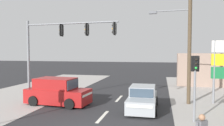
{
  "coord_description": "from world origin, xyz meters",
  "views": [
    {
      "loc": [
        3.31,
        -9.05,
        3.77
      ],
      "look_at": [
        0.34,
        4.0,
        3.08
      ],
      "focal_mm": 35.0,
      "sensor_mm": 36.0,
      "label": 1
    }
  ],
  "objects_px": {
    "sedan_oncoming_near": "(143,99)",
    "utility_pole_midground_right": "(188,34)",
    "traffic_signal_mast": "(57,43)",
    "pedestal_signal_right_kerb": "(195,77)",
    "suv_crossing_left": "(57,92)"
  },
  "relations": [
    {
      "from": "traffic_signal_mast",
      "to": "suv_crossing_left",
      "type": "xyz_separation_m",
      "value": [
        -0.11,
        0.14,
        -3.47
      ]
    },
    {
      "from": "traffic_signal_mast",
      "to": "pedestal_signal_right_kerb",
      "type": "height_order",
      "value": "traffic_signal_mast"
    },
    {
      "from": "utility_pole_midground_right",
      "to": "sedan_oncoming_near",
      "type": "distance_m",
      "value": 5.71
    },
    {
      "from": "pedestal_signal_right_kerb",
      "to": "suv_crossing_left",
      "type": "xyz_separation_m",
      "value": [
        -8.95,
        1.98,
        -1.53
      ]
    },
    {
      "from": "traffic_signal_mast",
      "to": "suv_crossing_left",
      "type": "bearing_deg",
      "value": 127.26
    },
    {
      "from": "sedan_oncoming_near",
      "to": "utility_pole_midground_right",
      "type": "bearing_deg",
      "value": 37.1
    },
    {
      "from": "pedestal_signal_right_kerb",
      "to": "sedan_oncoming_near",
      "type": "height_order",
      "value": "pedestal_signal_right_kerb"
    },
    {
      "from": "traffic_signal_mast",
      "to": "sedan_oncoming_near",
      "type": "relative_size",
      "value": 1.62
    },
    {
      "from": "traffic_signal_mast",
      "to": "sedan_oncoming_near",
      "type": "xyz_separation_m",
      "value": [
        5.93,
        0.11,
        -3.65
      ]
    },
    {
      "from": "sedan_oncoming_near",
      "to": "suv_crossing_left",
      "type": "xyz_separation_m",
      "value": [
        -6.04,
        0.03,
        0.18
      ]
    },
    {
      "from": "utility_pole_midground_right",
      "to": "traffic_signal_mast",
      "type": "height_order",
      "value": "utility_pole_midground_right"
    },
    {
      "from": "traffic_signal_mast",
      "to": "pedestal_signal_right_kerb",
      "type": "relative_size",
      "value": 1.93
    },
    {
      "from": "traffic_signal_mast",
      "to": "sedan_oncoming_near",
      "type": "height_order",
      "value": "traffic_signal_mast"
    },
    {
      "from": "suv_crossing_left",
      "to": "utility_pole_midground_right",
      "type": "bearing_deg",
      "value": 13.78
    },
    {
      "from": "pedestal_signal_right_kerb",
      "to": "sedan_oncoming_near",
      "type": "xyz_separation_m",
      "value": [
        -2.91,
        1.95,
        -1.71
      ]
    }
  ]
}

